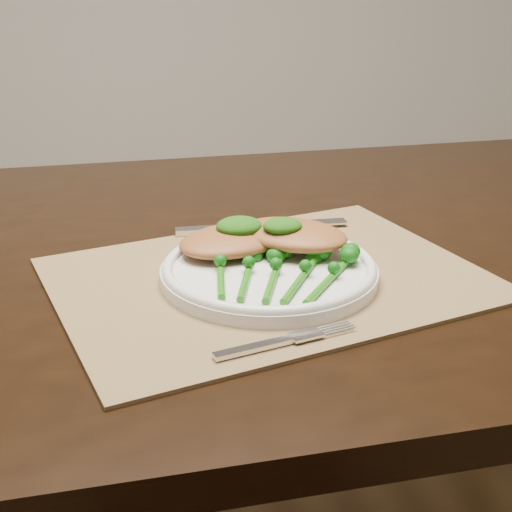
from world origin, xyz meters
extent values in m
cube|color=black|center=(-0.14, -0.05, 0.73)|extent=(1.63, 0.96, 0.04)
cube|color=olive|center=(-0.06, -0.18, 0.75)|extent=(0.56, 0.47, 0.00)
cylinder|color=silver|center=(-0.07, -0.19, 0.76)|extent=(0.25, 0.25, 0.01)
torus|color=silver|center=(-0.07, -0.19, 0.77)|extent=(0.25, 0.25, 0.01)
cube|color=silver|center=(-0.11, -0.03, 0.76)|extent=(0.10, 0.02, 0.01)
cube|color=silver|center=(0.00, -0.03, 0.76)|extent=(0.15, 0.02, 0.00)
cube|color=silver|center=(-0.11, -0.35, 0.76)|extent=(0.08, 0.03, 0.00)
ellipsoid|color=#9C5B2D|center=(-0.10, -0.13, 0.78)|extent=(0.16, 0.14, 0.03)
ellipsoid|color=#9C5B2D|center=(-0.03, -0.14, 0.79)|extent=(0.17, 0.16, 0.03)
ellipsoid|color=#124009|center=(-0.09, -0.13, 0.80)|extent=(0.06, 0.05, 0.02)
ellipsoid|color=#124009|center=(-0.04, -0.15, 0.80)|extent=(0.05, 0.04, 0.02)
camera|label=1|loc=(-0.22, -0.93, 1.09)|focal=50.00mm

